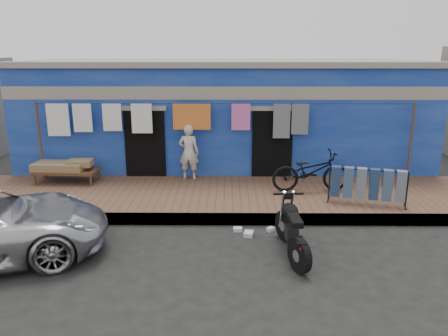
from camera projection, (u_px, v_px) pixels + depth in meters
ground at (223, 257)px, 7.98m from camera, size 80.00×80.00×0.00m
sidewalk at (224, 197)px, 10.84m from camera, size 28.00×3.00×0.25m
curb at (224, 219)px, 9.44m from camera, size 28.00×0.10×0.25m
building at (225, 113)px, 14.29m from camera, size 12.20×5.20×3.36m
clothesline at (182, 122)px, 11.62m from camera, size 10.06×0.06×2.10m
seated_person at (189, 152)px, 11.78m from camera, size 0.58×0.42×1.50m
bicycle at (311, 167)px, 10.79m from camera, size 1.97×0.85×1.24m
motorcycle at (292, 228)px, 7.93m from camera, size 0.77×1.70×1.05m
charpoy at (67, 172)px, 11.61m from camera, size 1.82×1.04×0.58m
jeans_rack at (367, 186)px, 9.94m from camera, size 1.97×1.30×0.86m
litter_a at (238, 230)px, 9.11m from camera, size 0.19×0.15×0.08m
litter_b at (270, 229)px, 9.12m from camera, size 0.19×0.19×0.08m
litter_c at (249, 234)px, 8.87m from camera, size 0.22×0.26×0.09m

